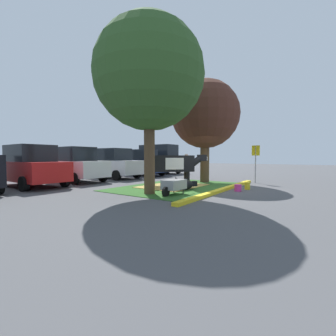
{
  "coord_description": "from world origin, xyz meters",
  "views": [
    {
      "loc": [
        -9.71,
        -4.23,
        1.44
      ],
      "look_at": [
        -0.49,
        2.17,
        0.9
      ],
      "focal_mm": 24.25,
      "sensor_mm": 36.0,
      "label": 1
    }
  ],
  "objects_px": {
    "sedan_blue": "(75,165)",
    "calf_lying": "(183,185)",
    "sedan_silver": "(112,164)",
    "sedan_red": "(31,166)",
    "shade_tree_right": "(205,115)",
    "hatchback_white": "(140,163)",
    "suv_dark_grey": "(158,159)",
    "parking_sign": "(256,157)",
    "bucket_yellow": "(247,186)",
    "bucket_pink": "(238,188)",
    "cow_holstein": "(172,164)",
    "shade_tree_left": "(149,75)",
    "wheelbarrow": "(174,185)",
    "person_handler": "(186,167)"
  },
  "relations": [
    {
      "from": "wheelbarrow",
      "to": "hatchback_white",
      "type": "xyz_separation_m",
      "value": [
        6.16,
        7.15,
        0.6
      ]
    },
    {
      "from": "shade_tree_right",
      "to": "cow_holstein",
      "type": "xyz_separation_m",
      "value": [
        -2.45,
        0.59,
        -2.72
      ]
    },
    {
      "from": "sedan_blue",
      "to": "sedan_silver",
      "type": "xyz_separation_m",
      "value": [
        2.72,
        -0.18,
        0.0
      ]
    },
    {
      "from": "wheelbarrow",
      "to": "parking_sign",
      "type": "bearing_deg",
      "value": -14.08
    },
    {
      "from": "suv_dark_grey",
      "to": "shade_tree_right",
      "type": "bearing_deg",
      "value": -123.52
    },
    {
      "from": "shade_tree_left",
      "to": "person_handler",
      "type": "bearing_deg",
      "value": 10.11
    },
    {
      "from": "shade_tree_left",
      "to": "bucket_yellow",
      "type": "distance_m",
      "value": 6.23
    },
    {
      "from": "parking_sign",
      "to": "hatchback_white",
      "type": "distance_m",
      "value": 8.67
    },
    {
      "from": "shade_tree_left",
      "to": "cow_holstein",
      "type": "xyz_separation_m",
      "value": [
        2.53,
        0.62,
        -3.44
      ]
    },
    {
      "from": "shade_tree_left",
      "to": "sedan_silver",
      "type": "distance_m",
      "value": 8.14
    },
    {
      "from": "cow_holstein",
      "to": "sedan_silver",
      "type": "height_order",
      "value": "sedan_silver"
    },
    {
      "from": "cow_holstein",
      "to": "hatchback_white",
      "type": "bearing_deg",
      "value": 54.84
    },
    {
      "from": "bucket_yellow",
      "to": "sedan_red",
      "type": "xyz_separation_m",
      "value": [
        -5.01,
        8.95,
        0.81
      ]
    },
    {
      "from": "shade_tree_left",
      "to": "shade_tree_right",
      "type": "bearing_deg",
      "value": 0.37
    },
    {
      "from": "calf_lying",
      "to": "suv_dark_grey",
      "type": "xyz_separation_m",
      "value": [
        7.79,
        7.26,
        1.03
      ]
    },
    {
      "from": "calf_lying",
      "to": "hatchback_white",
      "type": "relative_size",
      "value": 0.3
    },
    {
      "from": "sedan_red",
      "to": "suv_dark_grey",
      "type": "height_order",
      "value": "suv_dark_grey"
    },
    {
      "from": "sedan_blue",
      "to": "hatchback_white",
      "type": "relative_size",
      "value": 1.0
    },
    {
      "from": "sedan_blue",
      "to": "parking_sign",
      "type": "bearing_deg",
      "value": -58.9
    },
    {
      "from": "shade_tree_right",
      "to": "wheelbarrow",
      "type": "relative_size",
      "value": 3.59
    },
    {
      "from": "wheelbarrow",
      "to": "bucket_pink",
      "type": "xyz_separation_m",
      "value": [
        2.35,
        -1.7,
        -0.24
      ]
    },
    {
      "from": "bucket_yellow",
      "to": "suv_dark_grey",
      "type": "distance_m",
      "value": 11.22
    },
    {
      "from": "shade_tree_right",
      "to": "bucket_yellow",
      "type": "xyz_separation_m",
      "value": [
        -1.54,
        -2.82,
        -3.66
      ]
    },
    {
      "from": "shade_tree_left",
      "to": "hatchback_white",
      "type": "xyz_separation_m",
      "value": [
        6.49,
        6.24,
        -3.57
      ]
    },
    {
      "from": "bucket_yellow",
      "to": "sedan_blue",
      "type": "relative_size",
      "value": 0.07
    },
    {
      "from": "hatchback_white",
      "to": "bucket_yellow",
      "type": "bearing_deg",
      "value": -108.69
    },
    {
      "from": "shade_tree_right",
      "to": "hatchback_white",
      "type": "height_order",
      "value": "shade_tree_right"
    },
    {
      "from": "hatchback_white",
      "to": "suv_dark_grey",
      "type": "bearing_deg",
      "value": 8.43
    },
    {
      "from": "shade_tree_right",
      "to": "hatchback_white",
      "type": "distance_m",
      "value": 6.99
    },
    {
      "from": "cow_holstein",
      "to": "calf_lying",
      "type": "height_order",
      "value": "cow_holstein"
    },
    {
      "from": "calf_lying",
      "to": "sedan_red",
      "type": "relative_size",
      "value": 0.3
    },
    {
      "from": "hatchback_white",
      "to": "suv_dark_grey",
      "type": "distance_m",
      "value": 2.93
    },
    {
      "from": "sedan_red",
      "to": "shade_tree_left",
      "type": "bearing_deg",
      "value": -75.63
    },
    {
      "from": "calf_lying",
      "to": "bucket_pink",
      "type": "xyz_separation_m",
      "value": [
        1.1,
        -2.01,
        -0.09
      ]
    },
    {
      "from": "calf_lying",
      "to": "sedan_silver",
      "type": "height_order",
      "value": "sedan_silver"
    },
    {
      "from": "bucket_pink",
      "to": "sedan_red",
      "type": "bearing_deg",
      "value": 115.89
    },
    {
      "from": "sedan_silver",
      "to": "shade_tree_left",
      "type": "bearing_deg",
      "value": -120.38
    },
    {
      "from": "calf_lying",
      "to": "bucket_pink",
      "type": "relative_size",
      "value": 4.17
    },
    {
      "from": "sedan_blue",
      "to": "calf_lying",
      "type": "bearing_deg",
      "value": -85.16
    },
    {
      "from": "bucket_yellow",
      "to": "wheelbarrow",
      "type": "bearing_deg",
      "value": 148.73
    },
    {
      "from": "person_handler",
      "to": "sedan_blue",
      "type": "distance_m",
      "value": 6.55
    },
    {
      "from": "calf_lying",
      "to": "sedan_silver",
      "type": "bearing_deg",
      "value": 72.94
    },
    {
      "from": "parking_sign",
      "to": "hatchback_white",
      "type": "height_order",
      "value": "parking_sign"
    },
    {
      "from": "bucket_yellow",
      "to": "bucket_pink",
      "type": "bearing_deg",
      "value": 166.64
    },
    {
      "from": "sedan_red",
      "to": "hatchback_white",
      "type": "relative_size",
      "value": 1.0
    },
    {
      "from": "hatchback_white",
      "to": "suv_dark_grey",
      "type": "height_order",
      "value": "suv_dark_grey"
    },
    {
      "from": "sedan_red",
      "to": "sedan_blue",
      "type": "relative_size",
      "value": 1.0
    },
    {
      "from": "shade_tree_right",
      "to": "sedan_blue",
      "type": "xyz_separation_m",
      "value": [
        -4.0,
        6.46,
        -2.85
      ]
    },
    {
      "from": "shade_tree_right",
      "to": "bucket_pink",
      "type": "relative_size",
      "value": 18.2
    },
    {
      "from": "suv_dark_grey",
      "to": "bucket_yellow",
      "type": "bearing_deg",
      "value": -122.14
    }
  ]
}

